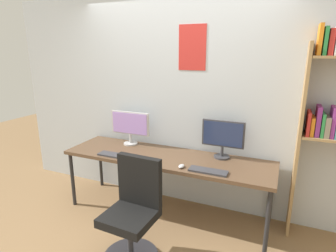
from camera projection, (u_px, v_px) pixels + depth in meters
The scene contains 9 objects.
ground_plane at pixel (143, 242), 2.87m from camera, with size 12.00×12.00×0.00m, color olive.
wall_back at pixel (180, 102), 3.43m from camera, with size 4.83×0.11×2.60m.
desk at pixel (166, 160), 3.22m from camera, with size 2.43×0.68×0.74m.
office_chair at pixel (133, 220), 2.56m from camera, with size 0.52×0.52×0.99m.
monitor_left at pixel (130, 126), 3.56m from camera, with size 0.54×0.18×0.43m.
monitor_right at pixel (223, 137), 3.10m from camera, with size 0.47×0.18×0.43m.
keyboard_left at pixel (114, 155), 3.21m from camera, with size 0.39×0.13×0.02m, color #38383D.
keyboard_right at pixel (208, 171), 2.79m from camera, with size 0.39×0.13×0.02m, color #38383D.
computer_mouse at pixel (181, 166), 2.89m from camera, with size 0.06×0.10×0.03m, color silver.
Camera 1 is at (1.20, -2.15, 1.92)m, focal length 29.62 mm.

